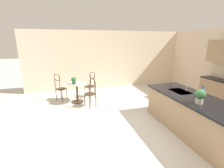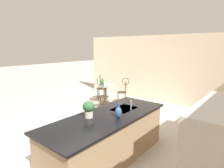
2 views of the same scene
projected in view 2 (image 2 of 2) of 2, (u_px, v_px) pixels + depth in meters
ground_plane at (89, 140)px, 4.66m from camera, size 40.00×40.00×0.00m
wall_left_window at (165, 69)px, 7.65m from camera, size 0.12×7.80×2.70m
kitchen_island at (108, 137)px, 3.82m from camera, size 2.80×1.06×0.92m
bistro_table at (105, 92)px, 7.64m from camera, size 0.80×0.80×0.74m
chair_near_window at (101, 86)px, 8.32m from camera, size 0.53×0.53×1.04m
chair_by_island at (103, 94)px, 6.90m from camera, size 0.52×0.52×1.04m
chair_toward_desk at (123, 89)px, 7.58m from camera, size 0.51×0.52×1.04m
sink_faucet at (131, 105)px, 4.02m from camera, size 0.02×0.02×0.22m
potted_plant_on_table at (102, 82)px, 7.54m from camera, size 0.18×0.18×0.25m
potted_plant_counter_near at (89, 108)px, 3.60m from camera, size 0.23×0.23×0.32m
vase_on_counter at (118, 112)px, 3.61m from camera, size 0.13×0.13×0.29m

